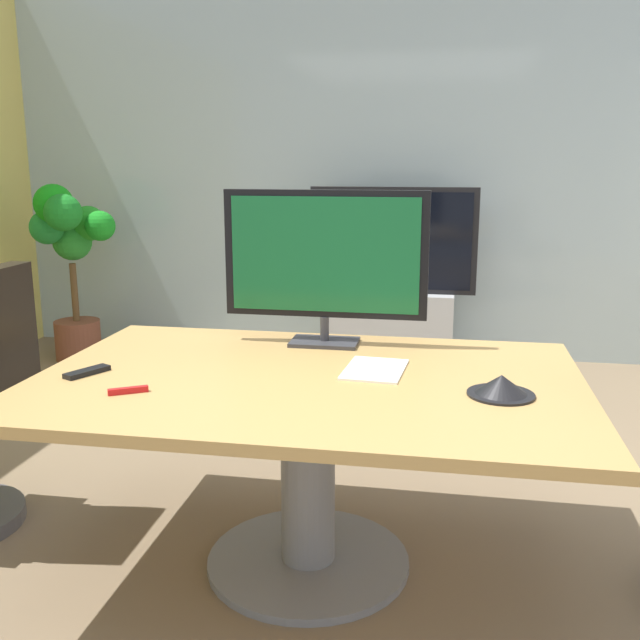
% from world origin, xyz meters
% --- Properties ---
extents(ground_plane, '(7.07, 7.07, 0.00)m').
position_xyz_m(ground_plane, '(0.00, 0.00, 0.00)').
color(ground_plane, '#7A664C').
extents(wall_back_glass_partition, '(6.07, 0.10, 2.91)m').
position_xyz_m(wall_back_glass_partition, '(0.00, 2.99, 1.46)').
color(wall_back_glass_partition, '#9EB2B7').
rests_on(wall_back_glass_partition, ground).
extents(conference_table, '(1.93, 1.28, 0.74)m').
position_xyz_m(conference_table, '(-0.04, -0.14, 0.57)').
color(conference_table, '#B2894C').
rests_on(conference_table, ground).
extents(tv_monitor, '(0.84, 0.18, 0.64)m').
position_xyz_m(tv_monitor, '(-0.06, 0.33, 1.10)').
color(tv_monitor, '#333338').
rests_on(tv_monitor, conference_table).
extents(wall_display_unit, '(1.20, 0.36, 1.31)m').
position_xyz_m(wall_display_unit, '(0.04, 2.64, 0.44)').
color(wall_display_unit, '#B7BABC').
rests_on(wall_display_unit, ground).
extents(potted_plant, '(0.63, 0.64, 1.33)m').
position_xyz_m(potted_plant, '(-2.33, 2.35, 0.83)').
color(potted_plant, brown).
rests_on(potted_plant, ground).
extents(conference_phone, '(0.22, 0.22, 0.07)m').
position_xyz_m(conference_phone, '(0.62, -0.23, 0.77)').
color(conference_phone, black).
rests_on(conference_phone, conference_table).
extents(remote_control, '(0.12, 0.17, 0.02)m').
position_xyz_m(remote_control, '(-0.82, -0.25, 0.75)').
color(remote_control, black).
rests_on(remote_control, conference_table).
extents(whiteboard_marker, '(0.12, 0.08, 0.02)m').
position_xyz_m(whiteboard_marker, '(-0.59, -0.43, 0.75)').
color(whiteboard_marker, red).
rests_on(whiteboard_marker, conference_table).
extents(paper_notepad, '(0.23, 0.32, 0.01)m').
position_xyz_m(paper_notepad, '(0.19, -0.02, 0.75)').
color(paper_notepad, white).
rests_on(paper_notepad, conference_table).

